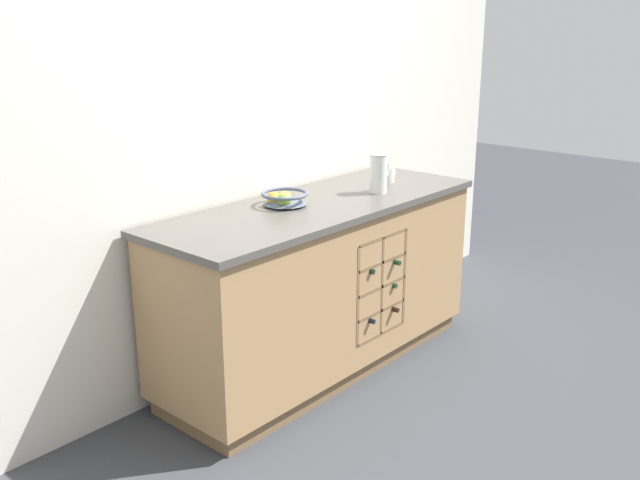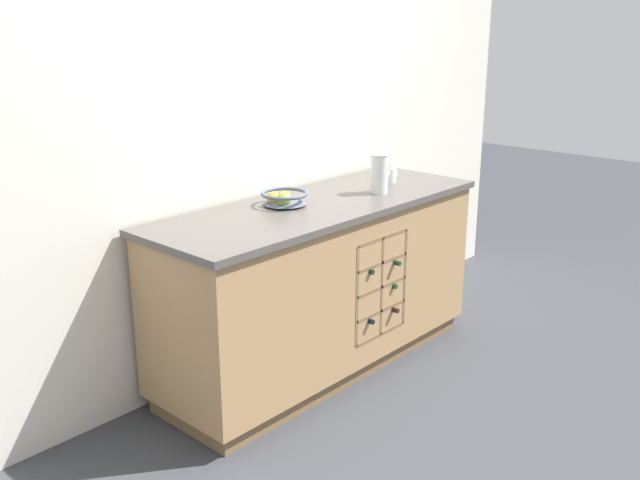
% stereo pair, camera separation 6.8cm
% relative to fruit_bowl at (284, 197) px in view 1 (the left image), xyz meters
% --- Properties ---
extents(ground_plane, '(14.00, 14.00, 0.00)m').
position_rel_fruit_bowl_xyz_m(ground_plane, '(0.17, -0.09, -0.95)').
color(ground_plane, '#383A3F').
extents(back_wall, '(4.40, 0.06, 2.55)m').
position_rel_fruit_bowl_xyz_m(back_wall, '(0.17, 0.29, 0.32)').
color(back_wall, silver).
rests_on(back_wall, ground_plane).
extents(kitchen_island, '(1.92, 0.67, 0.91)m').
position_rel_fruit_bowl_xyz_m(kitchen_island, '(0.17, -0.09, -0.49)').
color(kitchen_island, brown).
rests_on(kitchen_island, ground_plane).
extents(fruit_bowl, '(0.24, 0.24, 0.08)m').
position_rel_fruit_bowl_xyz_m(fruit_bowl, '(0.00, 0.00, 0.00)').
color(fruit_bowl, '#4C5666').
rests_on(fruit_bowl, kitchen_island).
extents(white_pitcher, '(0.15, 0.10, 0.21)m').
position_rel_fruit_bowl_xyz_m(white_pitcher, '(0.53, -0.18, 0.07)').
color(white_pitcher, silver).
rests_on(white_pitcher, kitchen_island).
extents(ceramic_mug, '(0.11, 0.08, 0.08)m').
position_rel_fruit_bowl_xyz_m(ceramic_mug, '(0.78, -0.07, -0.00)').
color(ceramic_mug, white).
rests_on(ceramic_mug, kitchen_island).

